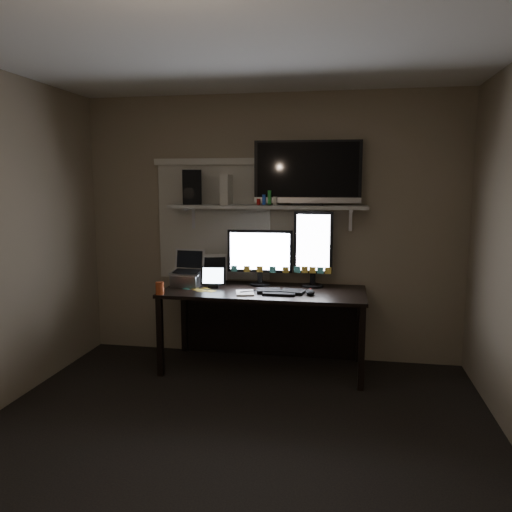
% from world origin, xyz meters
% --- Properties ---
extents(floor, '(3.60, 3.60, 0.00)m').
position_xyz_m(floor, '(0.00, 0.00, 0.00)').
color(floor, black).
rests_on(floor, ground).
extents(ceiling, '(3.60, 3.60, 0.00)m').
position_xyz_m(ceiling, '(0.00, 0.00, 2.50)').
color(ceiling, silver).
rests_on(ceiling, back_wall).
extents(back_wall, '(3.60, 0.00, 3.60)m').
position_xyz_m(back_wall, '(0.00, 1.80, 1.25)').
color(back_wall, '#81715C').
rests_on(back_wall, floor).
extents(window_blinds, '(1.10, 0.02, 1.10)m').
position_xyz_m(window_blinds, '(-0.55, 1.79, 1.30)').
color(window_blinds, beige).
rests_on(window_blinds, back_wall).
extents(desk, '(1.80, 0.75, 0.73)m').
position_xyz_m(desk, '(0.00, 1.55, 0.55)').
color(desk, black).
rests_on(desk, floor).
extents(wall_shelf, '(1.80, 0.35, 0.03)m').
position_xyz_m(wall_shelf, '(0.00, 1.62, 1.46)').
color(wall_shelf, '#A0A09B').
rests_on(wall_shelf, back_wall).
extents(monitor_landscape, '(0.61, 0.08, 0.53)m').
position_xyz_m(monitor_landscape, '(-0.07, 1.64, 1.00)').
color(monitor_landscape, black).
rests_on(monitor_landscape, desk).
extents(monitor_portrait, '(0.36, 0.09, 0.71)m').
position_xyz_m(monitor_portrait, '(0.42, 1.65, 1.08)').
color(monitor_portrait, black).
rests_on(monitor_portrait, desk).
extents(keyboard, '(0.43, 0.17, 0.03)m').
position_xyz_m(keyboard, '(0.16, 1.35, 0.74)').
color(keyboard, black).
rests_on(keyboard, desk).
extents(mouse, '(0.10, 0.13, 0.04)m').
position_xyz_m(mouse, '(0.42, 1.31, 0.75)').
color(mouse, black).
rests_on(mouse, desk).
extents(notepad, '(0.20, 0.24, 0.01)m').
position_xyz_m(notepad, '(-0.14, 1.26, 0.74)').
color(notepad, silver).
rests_on(notepad, desk).
extents(tablet, '(0.24, 0.12, 0.20)m').
position_xyz_m(tablet, '(-0.47, 1.45, 0.83)').
color(tablet, black).
rests_on(tablet, desk).
extents(file_sorter, '(0.23, 0.16, 0.27)m').
position_xyz_m(file_sorter, '(-0.52, 1.68, 0.86)').
color(file_sorter, black).
rests_on(file_sorter, desk).
extents(laptop, '(0.30, 0.25, 0.32)m').
position_xyz_m(laptop, '(-0.73, 1.47, 0.89)').
color(laptop, '#B0B0B5').
rests_on(laptop, desk).
extents(cup, '(0.09, 0.09, 0.11)m').
position_xyz_m(cup, '(-0.85, 1.10, 0.78)').
color(cup, '#9A3C1C').
rests_on(cup, desk).
extents(sticky_notes, '(0.36, 0.30, 0.00)m').
position_xyz_m(sticky_notes, '(-0.58, 1.34, 0.73)').
color(sticky_notes, gold).
rests_on(sticky_notes, desk).
extents(tv, '(0.96, 0.21, 0.57)m').
position_xyz_m(tv, '(0.36, 1.65, 1.77)').
color(tv, black).
rests_on(tv, wall_shelf).
extents(game_console, '(0.08, 0.23, 0.28)m').
position_xyz_m(game_console, '(-0.39, 1.65, 1.62)').
color(game_console, '#B9B6A7').
rests_on(game_console, wall_shelf).
extents(speaker, '(0.23, 0.25, 0.32)m').
position_xyz_m(speaker, '(-0.72, 1.64, 1.64)').
color(speaker, black).
rests_on(speaker, wall_shelf).
extents(bottles, '(0.20, 0.05, 0.13)m').
position_xyz_m(bottles, '(0.00, 1.57, 1.54)').
color(bottles, '#A50F0C').
rests_on(bottles, wall_shelf).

